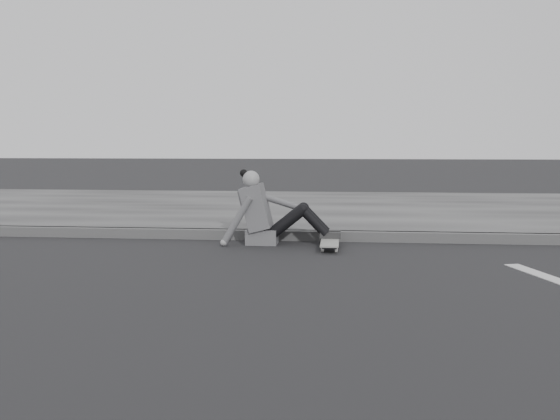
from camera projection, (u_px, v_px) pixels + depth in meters
The scene contains 5 objects.
ground at pixel (284, 290), 5.04m from camera, with size 80.00×80.00×0.00m, color black.
curb at pixel (304, 235), 7.59m from camera, with size 24.00×0.16×0.12m, color #444444.
sidewalk at pixel (315, 209), 10.57m from camera, with size 24.00×6.00×0.12m, color #3C3C3C.
skateboard at pixel (330, 242), 7.01m from camera, with size 0.20×0.78×0.09m.
seated_woman at pixel (268, 213), 7.30m from camera, with size 1.38×0.46×0.88m.
Camera 1 is at (0.46, -4.92, 1.19)m, focal length 40.00 mm.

